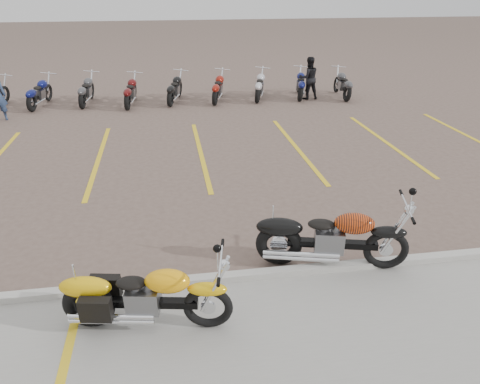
# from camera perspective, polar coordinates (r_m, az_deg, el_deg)

# --- Properties ---
(ground) EXTENTS (100.00, 100.00, 0.00)m
(ground) POSITION_cam_1_polar(r_m,az_deg,el_deg) (9.18, -2.70, -3.57)
(ground) COLOR #6E5A4E
(ground) RESTS_ON ground
(curb) EXTENTS (60.00, 0.18, 0.12)m
(curb) POSITION_cam_1_polar(r_m,az_deg,el_deg) (7.45, -0.87, -10.32)
(curb) COLOR #ADAAA3
(curb) RESTS_ON ground
(parking_stripes) EXTENTS (38.00, 5.50, 0.01)m
(parking_stripes) POSITION_cam_1_polar(r_m,az_deg,el_deg) (12.83, -4.82, 4.78)
(parking_stripes) COLOR gold
(parking_stripes) RESTS_ON ground
(yellow_cruiser) EXTENTS (2.27, 0.57, 0.94)m
(yellow_cruiser) POSITION_cam_1_polar(r_m,az_deg,el_deg) (6.48, -11.72, -12.55)
(yellow_cruiser) COLOR black
(yellow_cruiser) RESTS_ON ground
(flame_cruiser) EXTENTS (2.40, 0.78, 1.01)m
(flame_cruiser) POSITION_cam_1_polar(r_m,az_deg,el_deg) (7.69, 10.69, -5.72)
(flame_cruiser) COLOR black
(flame_cruiser) RESTS_ON ground
(person_b) EXTENTS (0.81, 0.65, 1.62)m
(person_b) POSITION_cam_1_polar(r_m,az_deg,el_deg) (18.91, 8.37, 13.57)
(person_b) COLOR black
(person_b) RESTS_ON ground
(bg_bike_row) EXTENTS (17.48, 2.08, 1.10)m
(bg_bike_row) POSITION_cam_1_polar(r_m,az_deg,el_deg) (18.44, -13.27, 12.10)
(bg_bike_row) COLOR black
(bg_bike_row) RESTS_ON ground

